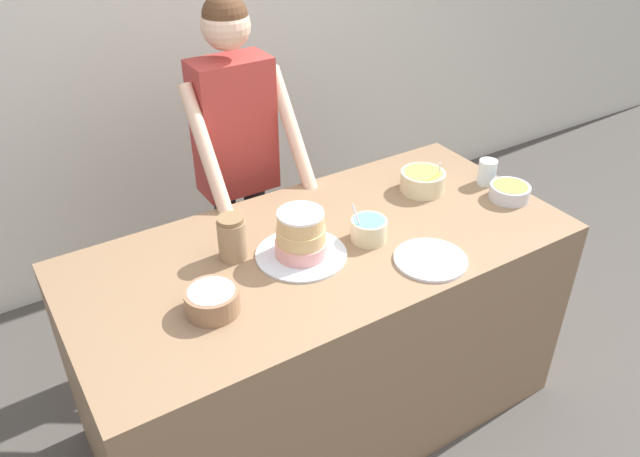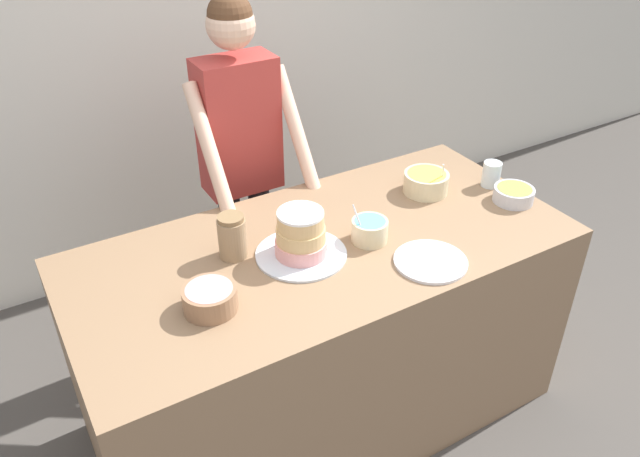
% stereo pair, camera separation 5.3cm
% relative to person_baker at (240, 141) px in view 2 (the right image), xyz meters
% --- Properties ---
extents(wall_back, '(10.00, 0.05, 2.60)m').
position_rel_person_baker_xyz_m(wall_back, '(0.01, 0.81, 0.24)').
color(wall_back, silver).
rests_on(wall_back, ground_plane).
extents(counter, '(1.94, 0.92, 0.92)m').
position_rel_person_baker_xyz_m(counter, '(0.01, -0.73, -0.60)').
color(counter, '#8C6B4C').
rests_on(counter, ground_plane).
extents(person_baker, '(0.47, 0.47, 1.72)m').
position_rel_person_baker_xyz_m(person_baker, '(0.00, 0.00, 0.00)').
color(person_baker, '#2D2D38').
rests_on(person_baker, ground_plane).
extents(cake, '(0.34, 0.34, 0.19)m').
position_rel_person_baker_xyz_m(cake, '(-0.10, -0.74, -0.06)').
color(cake, silver).
rests_on(cake, counter).
extents(frosting_bowl_pink, '(0.18, 0.18, 0.08)m').
position_rel_person_baker_xyz_m(frosting_bowl_pink, '(-0.51, -0.86, -0.10)').
color(frosting_bowl_pink, '#936B4C').
rests_on(frosting_bowl_pink, counter).
extents(frosting_bowl_yellow, '(0.19, 0.19, 0.16)m').
position_rel_person_baker_xyz_m(frosting_bowl_yellow, '(0.60, -0.60, -0.09)').
color(frosting_bowl_yellow, beige).
rests_on(frosting_bowl_yellow, counter).
extents(frosting_bowl_olive, '(0.17, 0.17, 0.06)m').
position_rel_person_baker_xyz_m(frosting_bowl_olive, '(0.87, -0.85, -0.11)').
color(frosting_bowl_olive, silver).
rests_on(frosting_bowl_olive, counter).
extents(frosting_bowl_blue, '(0.14, 0.14, 0.16)m').
position_rel_person_baker_xyz_m(frosting_bowl_blue, '(0.17, -0.79, -0.09)').
color(frosting_bowl_blue, beige).
rests_on(frosting_bowl_blue, counter).
extents(drinking_glass, '(0.08, 0.08, 0.11)m').
position_rel_person_baker_xyz_m(drinking_glass, '(0.88, -0.70, -0.08)').
color(drinking_glass, silver).
rests_on(drinking_glass, counter).
extents(ceramic_plate, '(0.27, 0.27, 0.01)m').
position_rel_person_baker_xyz_m(ceramic_plate, '(0.28, -1.03, -0.13)').
color(ceramic_plate, silver).
rests_on(ceramic_plate, counter).
extents(stoneware_jar, '(0.10, 0.10, 0.17)m').
position_rel_person_baker_xyz_m(stoneware_jar, '(-0.32, -0.62, -0.06)').
color(stoneware_jar, '#9E7F5B').
rests_on(stoneware_jar, counter).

